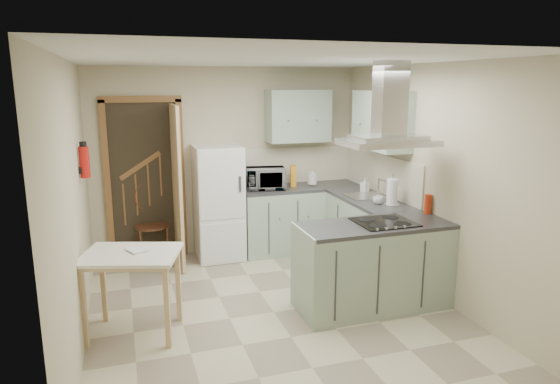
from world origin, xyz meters
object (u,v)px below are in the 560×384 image
object	(u,v)px
peninsula	(374,266)
bentwood_chair	(152,226)
fridge	(218,203)
extractor_hood	(388,142)
drop_leaf_table	(133,294)
microwave	(266,178)

from	to	relation	value
peninsula	bentwood_chair	distance (m)	2.97
fridge	bentwood_chair	bearing A→B (deg)	171.07
peninsula	extractor_hood	xyz separation A→B (m)	(0.10, 0.00, 1.27)
fridge	peninsula	distance (m)	2.35
fridge	drop_leaf_table	xyz separation A→B (m)	(-1.16, -1.82, -0.35)
fridge	bentwood_chair	distance (m)	0.91
drop_leaf_table	microwave	size ratio (longest dim) A/B	1.65
fridge	drop_leaf_table	bearing A→B (deg)	-122.45
peninsula	drop_leaf_table	bearing A→B (deg)	176.16
peninsula	bentwood_chair	size ratio (longest dim) A/B	1.64
fridge	extractor_hood	world-z (taller)	extractor_hood
fridge	drop_leaf_table	distance (m)	2.19
peninsula	extractor_hood	size ratio (longest dim) A/B	1.72
bentwood_chair	microwave	distance (m)	1.61
peninsula	microwave	size ratio (longest dim) A/B	3.03
drop_leaf_table	microwave	xyz separation A→B (m)	(1.80, 1.80, 0.64)
extractor_hood	microwave	size ratio (longest dim) A/B	1.76
fridge	microwave	size ratio (longest dim) A/B	2.94
peninsula	extractor_hood	world-z (taller)	extractor_hood
extractor_hood	peninsula	bearing A→B (deg)	180.00
drop_leaf_table	bentwood_chair	bearing A→B (deg)	98.79
fridge	drop_leaf_table	world-z (taller)	fridge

